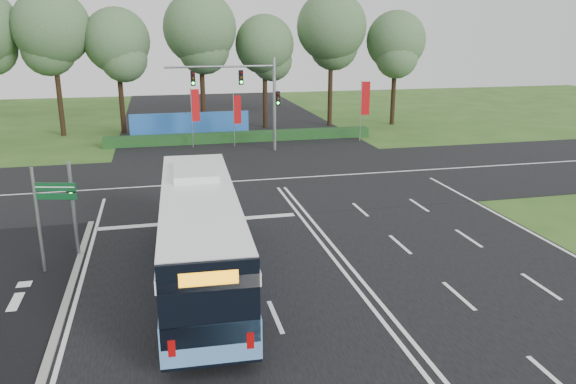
% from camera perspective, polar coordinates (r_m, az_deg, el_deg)
% --- Properties ---
extents(ground, '(120.00, 120.00, 0.00)m').
position_cam_1_polar(ground, '(23.91, 4.03, -6.09)').
color(ground, '#2D521B').
rests_on(ground, ground).
extents(road_main, '(20.00, 120.00, 0.04)m').
position_cam_1_polar(road_main, '(23.90, 4.03, -6.05)').
color(road_main, black).
rests_on(road_main, ground).
extents(road_cross, '(120.00, 14.00, 0.05)m').
position_cam_1_polar(road_cross, '(34.95, -1.72, 1.28)').
color(road_cross, black).
rests_on(road_cross, ground).
extents(kerb_strip, '(0.25, 18.00, 0.12)m').
position_cam_1_polar(kerb_strip, '(20.53, -21.82, -11.09)').
color(kerb_strip, gray).
rests_on(kerb_strip, ground).
extents(city_bus, '(3.19, 13.03, 3.71)m').
position_cam_1_polar(city_bus, '(20.85, -8.91, -4.19)').
color(city_bus, '#5287BE').
rests_on(city_bus, ground).
extents(pedestrian_signal, '(0.32, 0.44, 4.00)m').
position_cam_1_polar(pedestrian_signal, '(24.28, -20.99, -1.35)').
color(pedestrian_signal, gray).
rests_on(pedestrian_signal, ground).
extents(street_sign, '(1.59, 0.48, 4.19)m').
position_cam_1_polar(street_sign, '(22.87, -23.39, -1.51)').
color(street_sign, gray).
rests_on(street_sign, ground).
extents(banner_flag_left, '(0.68, 0.19, 4.66)m').
position_cam_1_polar(banner_flag_left, '(44.61, -9.48, 8.31)').
color(banner_flag_left, gray).
rests_on(banner_flag_left, ground).
extents(banner_flag_mid, '(0.61, 0.13, 4.14)m').
position_cam_1_polar(banner_flag_mid, '(44.58, -5.24, 8.04)').
color(banner_flag_mid, gray).
rests_on(banner_flag_mid, ground).
extents(banner_flag_right, '(0.73, 0.21, 5.05)m').
position_cam_1_polar(banner_flag_right, '(46.71, 7.75, 9.03)').
color(banner_flag_right, gray).
rests_on(banner_flag_right, ground).
extents(traffic_light_gantry, '(8.41, 0.28, 7.00)m').
position_cam_1_polar(traffic_light_gantry, '(42.38, -3.81, 10.30)').
color(traffic_light_gantry, gray).
rests_on(traffic_light_gantry, ground).
extents(hedge, '(22.00, 1.20, 0.80)m').
position_cam_1_polar(hedge, '(46.88, -4.77, 5.59)').
color(hedge, '#153A17').
rests_on(hedge, ground).
extents(blue_hoarding, '(10.00, 0.30, 2.20)m').
position_cam_1_polar(blue_hoarding, '(48.82, -9.90, 6.67)').
color(blue_hoarding, '#2058AD').
rests_on(blue_hoarding, ground).
extents(eucalyptus_row, '(42.14, 7.65, 12.44)m').
position_cam_1_polar(eucalyptus_row, '(51.77, -10.35, 15.65)').
color(eucalyptus_row, black).
rests_on(eucalyptus_row, ground).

